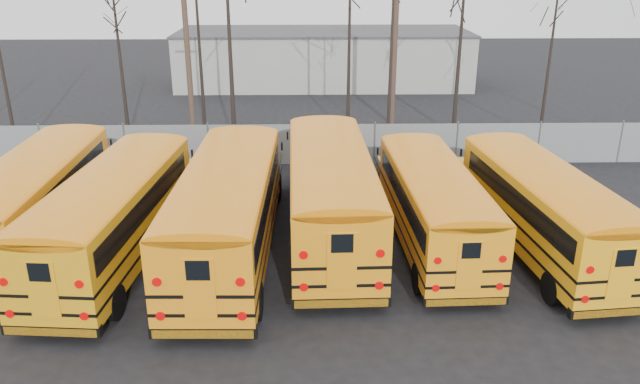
{
  "coord_description": "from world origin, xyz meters",
  "views": [
    {
      "loc": [
        0.82,
        -16.92,
        9.61
      ],
      "look_at": [
        1.21,
        3.98,
        1.6
      ],
      "focal_mm": 35.0,
      "sensor_mm": 36.0,
      "label": 1
    }
  ],
  "objects_px": {
    "bus_a": "(35,192)",
    "bus_e": "(432,198)",
    "bus_f": "(541,201)",
    "utility_pole_right": "(395,36)",
    "bus_c": "(228,203)",
    "utility_pole_left": "(188,58)",
    "bus_b": "(115,208)",
    "bus_d": "(330,186)"
  },
  "relations": [
    {
      "from": "bus_c",
      "to": "bus_e",
      "type": "height_order",
      "value": "bus_c"
    },
    {
      "from": "bus_e",
      "to": "bus_b",
      "type": "bearing_deg",
      "value": -176.82
    },
    {
      "from": "bus_a",
      "to": "utility_pole_left",
      "type": "height_order",
      "value": "utility_pole_left"
    },
    {
      "from": "bus_c",
      "to": "bus_a",
      "type": "bearing_deg",
      "value": 169.94
    },
    {
      "from": "utility_pole_left",
      "to": "utility_pole_right",
      "type": "height_order",
      "value": "utility_pole_right"
    },
    {
      "from": "bus_d",
      "to": "utility_pole_right",
      "type": "distance_m",
      "value": 16.83
    },
    {
      "from": "bus_f",
      "to": "utility_pole_left",
      "type": "height_order",
      "value": "utility_pole_left"
    },
    {
      "from": "utility_pole_right",
      "to": "bus_e",
      "type": "bearing_deg",
      "value": -117.0
    },
    {
      "from": "bus_d",
      "to": "bus_e",
      "type": "relative_size",
      "value": 1.15
    },
    {
      "from": "bus_b",
      "to": "utility_pole_right",
      "type": "distance_m",
      "value": 21.12
    },
    {
      "from": "bus_d",
      "to": "utility_pole_right",
      "type": "height_order",
      "value": "utility_pole_right"
    },
    {
      "from": "bus_c",
      "to": "bus_f",
      "type": "relative_size",
      "value": 1.09
    },
    {
      "from": "bus_b",
      "to": "bus_c",
      "type": "height_order",
      "value": "bus_c"
    },
    {
      "from": "bus_a",
      "to": "utility_pole_left",
      "type": "relative_size",
      "value": 1.27
    },
    {
      "from": "bus_f",
      "to": "utility_pole_right",
      "type": "xyz_separation_m",
      "value": [
        -2.84,
        17.07,
        3.4
      ]
    },
    {
      "from": "bus_b",
      "to": "bus_f",
      "type": "distance_m",
      "value": 14.17
    },
    {
      "from": "bus_e",
      "to": "utility_pole_left",
      "type": "relative_size",
      "value": 1.18
    },
    {
      "from": "bus_c",
      "to": "utility_pole_left",
      "type": "height_order",
      "value": "utility_pole_left"
    },
    {
      "from": "bus_a",
      "to": "bus_e",
      "type": "height_order",
      "value": "bus_a"
    },
    {
      "from": "bus_b",
      "to": "utility_pole_right",
      "type": "height_order",
      "value": "utility_pole_right"
    },
    {
      "from": "bus_b",
      "to": "bus_c",
      "type": "bearing_deg",
      "value": 5.99
    },
    {
      "from": "utility_pole_left",
      "to": "bus_d",
      "type": "bearing_deg",
      "value": -59.56
    },
    {
      "from": "bus_f",
      "to": "utility_pole_right",
      "type": "height_order",
      "value": "utility_pole_right"
    },
    {
      "from": "utility_pole_right",
      "to": "bus_f",
      "type": "bearing_deg",
      "value": -104.94
    },
    {
      "from": "bus_c",
      "to": "utility_pole_left",
      "type": "bearing_deg",
      "value": 105.76
    },
    {
      "from": "bus_e",
      "to": "utility_pole_left",
      "type": "height_order",
      "value": "utility_pole_left"
    },
    {
      "from": "bus_d",
      "to": "bus_e",
      "type": "bearing_deg",
      "value": -11.0
    },
    {
      "from": "bus_f",
      "to": "utility_pole_right",
      "type": "relative_size",
      "value": 1.1
    },
    {
      "from": "bus_e",
      "to": "utility_pole_right",
      "type": "distance_m",
      "value": 16.92
    },
    {
      "from": "bus_b",
      "to": "utility_pole_left",
      "type": "relative_size",
      "value": 1.28
    },
    {
      "from": "bus_d",
      "to": "utility_pole_left",
      "type": "distance_m",
      "value": 13.98
    },
    {
      "from": "bus_e",
      "to": "utility_pole_left",
      "type": "bearing_deg",
      "value": 127.75
    },
    {
      "from": "bus_b",
      "to": "bus_d",
      "type": "xyz_separation_m",
      "value": [
        7.06,
        1.56,
        0.12
      ]
    },
    {
      "from": "bus_b",
      "to": "bus_d",
      "type": "distance_m",
      "value": 7.23
    },
    {
      "from": "bus_a",
      "to": "utility_pole_right",
      "type": "xyz_separation_m",
      "value": [
        14.51,
        16.08,
        3.33
      ]
    },
    {
      "from": "bus_e",
      "to": "bus_c",
      "type": "bearing_deg",
      "value": -174.82
    },
    {
      "from": "bus_d",
      "to": "utility_pole_left",
      "type": "xyz_separation_m",
      "value": [
        -6.89,
        11.88,
        2.63
      ]
    },
    {
      "from": "bus_f",
      "to": "utility_pole_right",
      "type": "bearing_deg",
      "value": 93.73
    },
    {
      "from": "bus_c",
      "to": "bus_b",
      "type": "bearing_deg",
      "value": -177.48
    },
    {
      "from": "bus_e",
      "to": "bus_f",
      "type": "distance_m",
      "value": 3.63
    },
    {
      "from": "bus_c",
      "to": "utility_pole_left",
      "type": "relative_size",
      "value": 1.35
    },
    {
      "from": "bus_f",
      "to": "bus_d",
      "type": "bearing_deg",
      "value": 165.43
    }
  ]
}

